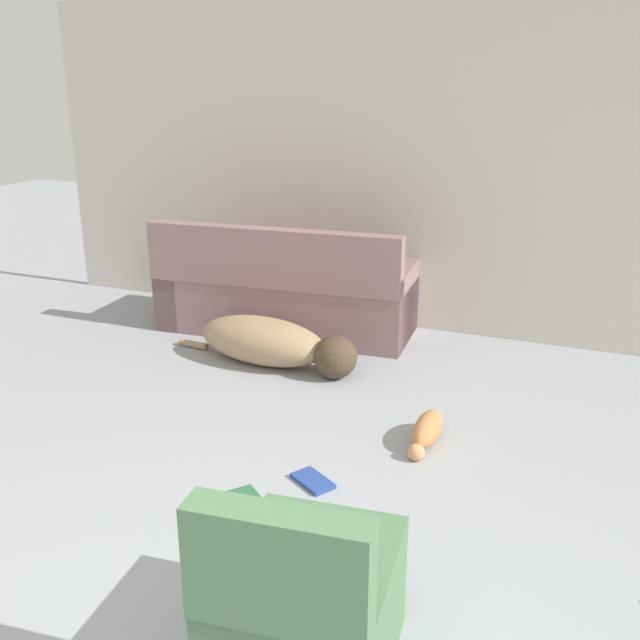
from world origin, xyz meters
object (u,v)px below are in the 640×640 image
couch (285,296)px  book_blue (313,481)px  cat (427,430)px  dog (273,343)px  book_green (239,499)px  side_chair (306,613)px

couch → book_blue: (1.11, -2.03, -0.28)m
cat → dog: bearing=-117.6°
book_blue → dog: bearing=123.2°
cat → book_blue: size_ratio=2.12×
couch → cat: bearing=132.7°
cat → book_green: bearing=-35.9°
book_blue → couch: bearing=118.5°
book_green → side_chair: 1.16m
book_blue → side_chair: 1.27m
dog → side_chair: bearing=-56.1°
cat → book_green: size_ratio=2.28×
couch → book_blue: bearing=114.0°
book_green → couch: bearing=109.9°
dog → cat: 1.48m
cat → book_green: 1.14m
dog → book_green: bearing=-63.8°
cat → book_blue: bearing=-32.9°
couch → book_green: bearing=105.4°
cat → book_green: cat is taller
cat → couch: bearing=-131.4°
cat → side_chair: bearing=2.8°
dog → book_blue: (0.87, -1.34, -0.15)m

